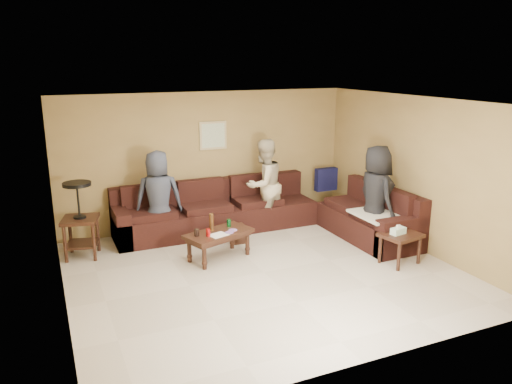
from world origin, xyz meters
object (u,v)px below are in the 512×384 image
Objects in this scene: sectional_sofa at (270,216)px; end_table_left at (80,218)px; coffee_table at (218,236)px; person_right at (376,196)px; person_left at (159,197)px; side_table_right at (400,238)px; waste_bin at (238,234)px; person_middle at (264,185)px.

sectional_sofa is 3.81× the size of end_table_left.
coffee_table is 0.69× the size of person_right.
end_table_left is 1.31m from person_left.
person_right reaches higher than sectional_sofa.
person_left reaches higher than side_table_right.
person_middle reaches higher than waste_bin.
side_table_right is at bearing 155.20° from person_left.
person_right is (1.38, -1.22, 0.53)m from sectional_sofa.
sectional_sofa is 2.78× the size of person_middle.
person_right reaches higher than waste_bin.
sectional_sofa is 2.90× the size of person_left.
person_middle reaches higher than sectional_sofa.
side_table_right is at bearing -43.85° from waste_bin.
side_table_right is 0.95m from person_right.
sectional_sofa is 15.17× the size of waste_bin.
coffee_table is 0.73× the size of person_left.
person_middle is at bearing 84.30° from sectional_sofa.
end_table_left reaches higher than coffee_table.
person_middle is at bearing 117.07° from side_table_right.
person_left is at bearing 142.65° from side_table_right.
waste_bin is 1.48m from person_left.
person_right is at bearing 80.77° from side_table_right.
waste_bin is at bearing 67.45° from person_right.
person_middle is at bearing 39.63° from coffee_table.
sectional_sofa is at bearing 30.63° from coffee_table.
person_left is 0.96× the size of person_middle.
person_left reaches higher than sectional_sofa.
person_left is 3.64m from person_right.
sectional_sofa is 2.72× the size of person_right.
side_table_right is 0.40× the size of person_middle.
side_table_right is 0.39× the size of person_right.
end_table_left reaches higher than waste_bin.
person_middle is at bearing -168.65° from person_left.
sectional_sofa is 3.97× the size of coffee_table.
sectional_sofa is 1.91m from person_right.
person_right is at bearing 166.94° from person_left.
coffee_table is 2.81m from side_table_right.
side_table_right is (1.24, -2.05, 0.09)m from sectional_sofa.
person_left is at bearing 6.52° from end_table_left.
side_table_right is at bearing -26.93° from end_table_left.
waste_bin is at bearing 168.44° from person_left.
person_left reaches higher than waste_bin.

